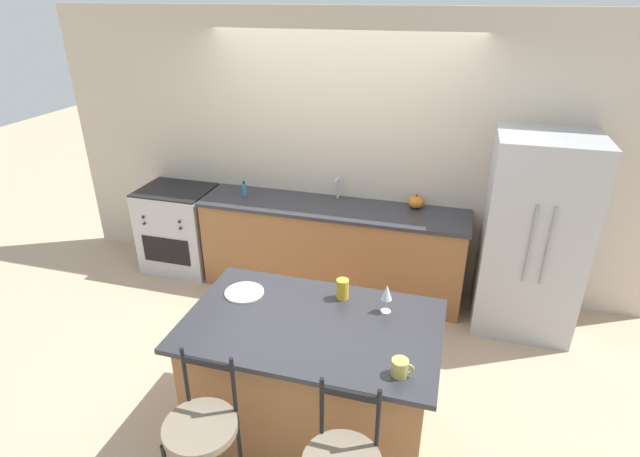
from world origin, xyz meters
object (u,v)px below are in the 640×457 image
wine_glass (387,293)px  pumpkin_decoration (416,202)px  soap_bottle (244,189)px  oven_range (180,228)px  dinner_plate (244,292)px  refrigerator (532,235)px  tumbler_cup (343,289)px  bar_stool_near (203,441)px  coffee_mug (400,368)px

wine_glass → pumpkin_decoration: wine_glass is taller
pumpkin_decoration → soap_bottle: bearing=-175.1°
oven_range → soap_bottle: 0.94m
pumpkin_decoration → soap_bottle: soap_bottle is taller
dinner_plate → wine_glass: (0.97, 0.05, 0.13)m
wine_glass → soap_bottle: wine_glass is taller
refrigerator → pumpkin_decoration: 1.07m
refrigerator → tumbler_cup: refrigerator is taller
oven_range → pumpkin_decoration: bearing=4.2°
refrigerator → wine_glass: size_ratio=8.87×
tumbler_cup → soap_bottle: (-1.41, 1.57, -0.01)m
soap_bottle → wine_glass: bearing=-43.8°
oven_range → bar_stool_near: (1.67, -2.61, 0.13)m
bar_stool_near → soap_bottle: 2.83m
wine_glass → soap_bottle: (-1.71, 1.64, -0.08)m
soap_bottle → coffee_mug: bearing=-49.6°
refrigerator → tumbler_cup: bearing=-132.8°
bar_stool_near → wine_glass: (0.82, 1.01, 0.47)m
bar_stool_near → pumpkin_decoration: bearing=73.6°
refrigerator → oven_range: 3.56m
coffee_mug → tumbler_cup: 0.80m
oven_range → tumbler_cup: (2.18, -1.53, 0.53)m
refrigerator → bar_stool_near: refrigerator is taller
bar_stool_near → dinner_plate: 1.03m
bar_stool_near → wine_glass: wine_glass is taller
refrigerator → coffee_mug: refrigerator is taller
dinner_plate → coffee_mug: coffee_mug is taller
coffee_mug → soap_bottle: 2.90m
coffee_mug → oven_range: bearing=140.8°
wine_glass → tumbler_cup: 0.32m
tumbler_cup → pumpkin_decoration: bearing=79.7°
pumpkin_decoration → dinner_plate: bearing=-118.0°
refrigerator → tumbler_cup: 1.99m
tumbler_cup → pumpkin_decoration: size_ratio=0.95×
bar_stool_near → coffee_mug: bearing=24.1°
wine_glass → coffee_mug: 0.60m
refrigerator → oven_range: (-3.53, 0.07, -0.43)m
coffee_mug → tumbler_cup: size_ratio=0.89×
bar_stool_near → wine_glass: 1.38m
tumbler_cup → bar_stool_near: bearing=-115.2°
refrigerator → bar_stool_near: size_ratio=1.63×
refrigerator → dinner_plate: 2.56m
oven_range → soap_bottle: size_ratio=6.10×
bar_stool_near → coffee_mug: (0.99, 0.44, 0.38)m
oven_range → tumbler_cup: tumbler_cup is taller
coffee_mug → dinner_plate: bearing=155.7°
refrigerator → soap_bottle: (-2.76, 0.11, 0.10)m
tumbler_cup → coffee_mug: bearing=-53.5°
bar_stool_near → tumbler_cup: 1.27m
coffee_mug → pumpkin_decoration: 2.36m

